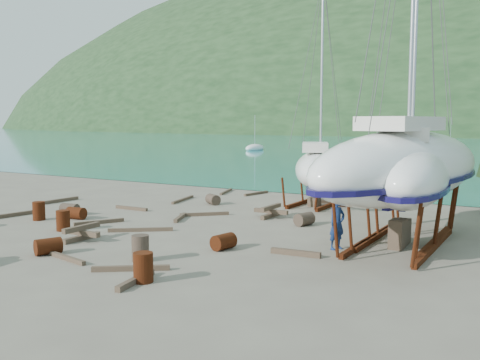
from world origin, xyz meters
The scene contains 37 objects.
ground centered at (0.00, 0.00, 0.00)m, with size 600.00×600.00×0.00m, color #665D50.
far_house_left centered at (-60.00, 190.00, 2.92)m, with size 6.60×5.60×5.60m.
far_house_center centered at (-20.00, 190.00, 2.92)m, with size 6.60×5.60×5.60m.
moored_boat_left centered at (-30.00, 60.00, 0.39)m, with size 2.00×5.00×6.05m.
moored_boat_far centered at (-8.00, 110.00, 0.39)m, with size 2.00×5.00×6.05m.
large_sailboat_near centered at (7.61, 3.82, 3.00)m, with size 5.60×12.28×18.65m.
large_sailboat_far centered at (7.58, 4.62, 2.74)m, with size 5.12×11.02×16.80m.
small_sailboat_shore centered at (1.09, 11.31, 2.07)m, with size 5.34×8.19×12.55m.
worker centered at (5.74, 1.98, 0.97)m, with size 0.71×0.46×1.94m, color navy.
drum_2 centered at (-7.20, 1.39, 0.29)m, with size 0.58×0.58×0.88m, color #551E0E.
drum_4 centered at (2.27, 11.64, 0.29)m, with size 0.58×0.58×0.88m, color #551E0E.
drum_5 centered at (0.66, -2.97, 0.44)m, with size 0.58×0.58×0.88m, color #2D2823.
drum_6 centered at (2.18, -0.17, 0.29)m, with size 0.58×0.58×0.88m, color #551E0E.
drum_7 centered at (2.33, -4.76, 0.44)m, with size 0.58×0.58×0.88m, color #551E0E.
drum_8 centered at (-8.55, 0.33, 0.44)m, with size 0.58×0.58×0.88m, color #551E0E.
drum_9 centered at (-4.08, 8.57, 0.29)m, with size 0.58×0.58×0.88m, color #2D2823.
drum_11 centered at (2.87, 5.54, 0.29)m, with size 0.58×0.58×0.88m, color #2D2823.
drum_12 centered at (-2.74, -3.95, 0.29)m, with size 0.58×0.58×0.88m, color #551E0E.
drum_14 centered at (-5.57, -0.81, 0.44)m, with size 0.58×0.58×0.88m, color #551E0E.
drum_15 centered at (-8.40, 2.06, 0.29)m, with size 0.58×0.58×0.88m, color #2D2823.
timber_0 centered at (-6.13, 13.23, 0.07)m, with size 0.14×2.65×0.14m, color brown.
timber_1 centered at (4.83, 0.37, 0.10)m, with size 0.19×1.81×0.19m, color brown.
timber_2 centered at (-12.29, 4.81, 0.09)m, with size 0.19×2.55×0.19m, color brown.
timber_3 centered at (-1.92, -4.10, 0.07)m, with size 0.15×2.86×0.15m, color brown.
timber_4 centered at (-2.86, 3.88, 0.09)m, with size 0.17×1.93×0.17m, color brown.
timber_5 centered at (1.20, -4.05, 0.08)m, with size 0.16×2.43×0.16m, color brown.
timber_6 centered at (1.57, 12.54, 0.10)m, with size 0.19×1.70×0.19m, color brown.
timber_7 centered at (2.20, -4.94, 0.09)m, with size 0.17×1.91×0.17m, color brown.
timber_9 centered at (-3.98, 13.45, 0.08)m, with size 0.15×2.23×0.15m, color brown.
timber_10 centered at (-2.43, 5.32, 0.08)m, with size 0.16×2.47×0.16m, color brown.
timber_11 centered at (-2.59, 0.75, 0.08)m, with size 0.15×2.74×0.15m, color brown.
timber_12 centered at (-5.37, 1.08, 0.08)m, with size 0.17×2.30×0.17m, color brown.
timber_14 centered at (-10.48, 0.00, 0.09)m, with size 0.18×2.98×0.18m, color brown.
timber_15 centered at (-6.40, 8.83, 0.07)m, with size 0.15×2.96×0.15m, color brown.
timber_17 centered at (-6.80, 4.83, 0.08)m, with size 0.16×2.10×0.16m, color brown.
timber_pile_fore centered at (-3.45, -1.74, 0.30)m, with size 1.80×1.80×0.60m.
timber_pile_aft centered at (0.63, 6.59, 0.30)m, with size 1.80×1.80×0.60m.
Camera 1 is at (12.49, -16.36, 4.65)m, focal length 40.00 mm.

